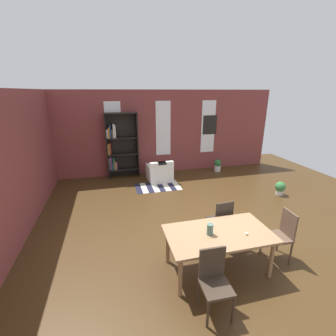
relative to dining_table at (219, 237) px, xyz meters
name	(u,v)px	position (x,y,z in m)	size (l,w,h in m)	color
ground_plane	(211,239)	(0.28, 0.83, -0.65)	(11.71, 11.71, 0.00)	#442D15
back_wall_brick	(163,132)	(0.28, 5.39, 0.86)	(8.60, 0.12, 3.04)	brown
window_pane_0	(114,131)	(-1.49, 5.32, 1.02)	(0.55, 0.02, 1.97)	white
window_pane_1	(163,129)	(0.28, 5.32, 1.02)	(0.55, 0.02, 1.97)	white
window_pane_2	(208,127)	(2.06, 5.32, 1.02)	(0.55, 0.02, 1.97)	white
dining_table	(219,237)	(0.00, 0.00, 0.00)	(1.77, 0.97, 0.74)	#9A734E
vase_on_table	(210,229)	(-0.17, 0.00, 0.18)	(0.11, 0.11, 0.19)	#4C7266
tealight_candle_0	(246,234)	(0.41, -0.16, 0.10)	(0.04, 0.04, 0.04)	silver
dining_chair_far_right	(221,220)	(0.40, 0.71, -0.14)	(0.43, 0.43, 0.95)	#2E2721
dining_chair_head_right	(282,234)	(1.26, 0.00, -0.14)	(0.42, 0.42, 0.95)	brown
dining_chair_near_left	(214,280)	(-0.40, -0.71, -0.14)	(0.41, 0.41, 0.95)	#3B2E22
bookshelf_tall	(120,146)	(-1.33, 5.15, 0.51)	(1.10, 0.31, 2.30)	black
armchair_white	(160,173)	(-0.06, 4.44, -0.38)	(0.86, 0.86, 0.75)	white
potted_plant_by_shelf	(280,188)	(3.20, 2.39, -0.43)	(0.30, 0.30, 0.41)	silver
potted_plant_corner	(218,165)	(2.35, 4.89, -0.41)	(0.28, 0.28, 0.46)	silver
striped_rug	(158,187)	(-0.24, 3.89, -0.65)	(1.45, 0.87, 0.01)	#1E1E33
framed_picture	(210,125)	(2.12, 5.32, 1.10)	(0.56, 0.03, 0.72)	black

